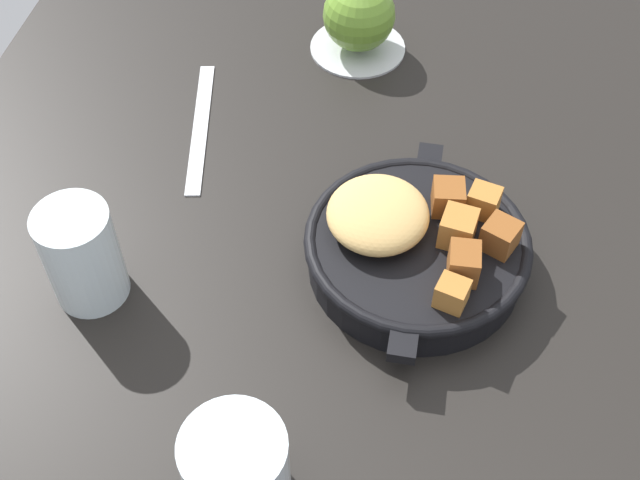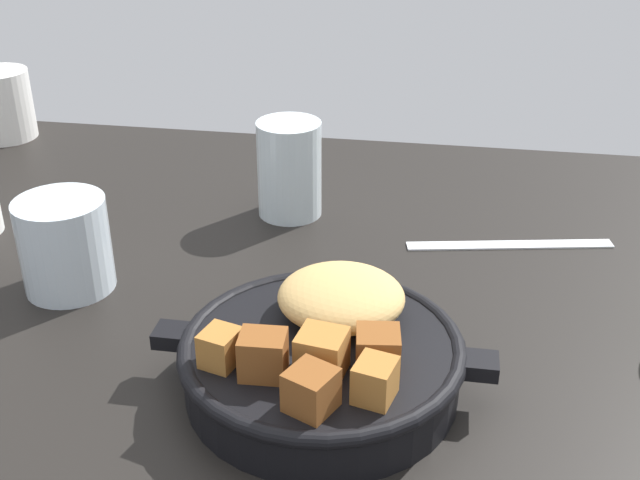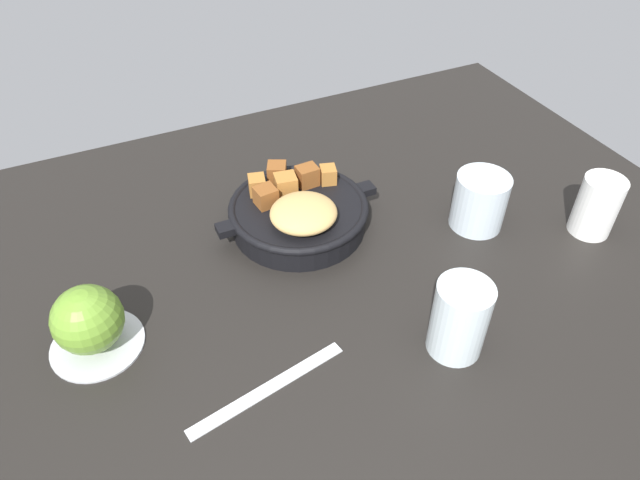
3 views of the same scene
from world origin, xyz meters
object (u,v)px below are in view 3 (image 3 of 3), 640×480
at_px(cast_iron_skillet, 299,212).
at_px(butter_knife, 268,388).
at_px(white_creamer_pitcher, 597,206).
at_px(water_glass_short, 480,201).
at_px(red_apple, 88,320).
at_px(water_glass_tall, 460,319).

height_order(cast_iron_skillet, butter_knife, cast_iron_skillet).
xyz_separation_m(white_creamer_pitcher, water_glass_short, (0.14, -0.08, -0.00)).
bearing_deg(red_apple, water_glass_short, 179.56).
bearing_deg(white_creamer_pitcher, water_glass_short, -30.24).
bearing_deg(butter_knife, water_glass_short, -171.06).
height_order(cast_iron_skillet, white_creamer_pitcher, white_creamer_pitcher).
xyz_separation_m(butter_knife, water_glass_tall, (-0.23, 0.04, 0.05)).
distance_m(red_apple, butter_knife, 0.23).
bearing_deg(water_glass_short, white_creamer_pitcher, 149.76).
xyz_separation_m(red_apple, water_glass_tall, (-0.39, 0.18, 0.00)).
relative_size(red_apple, white_creamer_pitcher, 0.91).
distance_m(white_creamer_pitcher, water_glass_short, 0.17).
bearing_deg(red_apple, butter_knife, 138.48).
bearing_deg(butter_knife, cast_iron_skillet, -131.54).
height_order(butter_knife, white_creamer_pitcher, white_creamer_pitcher).
distance_m(cast_iron_skillet, butter_knife, 0.29).
xyz_separation_m(cast_iron_skillet, red_apple, (0.31, 0.10, 0.02)).
relative_size(red_apple, water_glass_tall, 0.83).
height_order(butter_knife, water_glass_tall, water_glass_tall).
relative_size(cast_iron_skillet, water_glass_short, 2.96).
bearing_deg(butter_knife, white_creamer_pitcher, 175.14).
height_order(red_apple, white_creamer_pitcher, white_creamer_pitcher).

